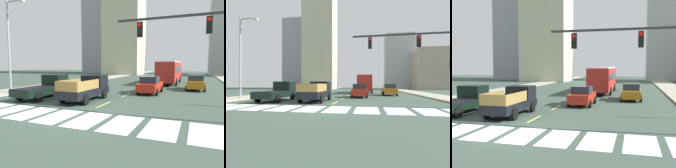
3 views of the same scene
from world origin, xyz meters
The scene contains 24 objects.
ground_plane centered at (0.00, 0.00, 0.00)m, with size 160.00×160.00×0.00m, color #384B40.
sidewalk_left centered at (-11.79, 18.00, 0.07)m, with size 3.59×110.00×0.15m, color #9F9B87.
crosswalk_stripe_3 centered at (-2.85, 0.00, 0.00)m, with size 1.52×3.07×0.01m, color silver.
crosswalk_stripe_4 centered at (-0.95, 0.00, 0.00)m, with size 1.52×3.07×0.01m, color silver.
crosswalk_stripe_5 centered at (0.95, 0.00, 0.00)m, with size 1.52×3.07×0.01m, color silver.
crosswalk_stripe_6 centered at (2.85, 0.00, 0.00)m, with size 1.52×3.07×0.01m, color silver.
crosswalk_stripe_7 centered at (4.75, 0.00, 0.00)m, with size 1.52×3.07×0.01m, color silver.
crosswalk_stripe_8 centered at (6.65, 0.00, 0.00)m, with size 1.52×3.07×0.01m, color silver.
lane_dash_0 centered at (0.00, 4.00, 0.00)m, with size 0.16×2.40×0.01m, color #D7CC56.
lane_dash_1 centered at (0.00, 9.00, 0.00)m, with size 0.16×2.40×0.01m, color #D7CC56.
lane_dash_2 centered at (0.00, 14.00, 0.00)m, with size 0.16×2.40×0.01m, color #D7CC56.
lane_dash_3 centered at (0.00, 19.00, 0.00)m, with size 0.16×2.40×0.01m, color #D7CC56.
lane_dash_4 centered at (0.00, 24.00, 0.00)m, with size 0.16×2.40×0.01m, color #D7CC56.
lane_dash_5 centered at (0.00, 29.00, 0.00)m, with size 0.16×2.40×0.01m, color #D7CC56.
lane_dash_6 centered at (0.00, 34.00, 0.00)m, with size 0.16×2.40×0.01m, color #D7CC56.
lane_dash_7 centered at (0.00, 39.00, 0.00)m, with size 0.16×2.40×0.01m, color #D7CC56.
pickup_stakebed centered at (-2.09, 5.33, 0.94)m, with size 2.18×5.20×1.96m.
pickup_dark centered at (-6.02, 5.02, 0.92)m, with size 2.18×5.20×1.96m.
city_bus centered at (2.31, 22.53, 1.95)m, with size 2.72×10.80×3.32m.
sedan_near_left centered at (1.85, 10.97, 0.86)m, with size 2.02×4.40×1.72m.
sedan_far centered at (6.01, 15.56, 0.86)m, with size 2.02×4.40×1.72m.
traffic_signal_gantry centered at (7.74, 2.28, 4.20)m, with size 8.95×0.27×6.00m.
block_mid_right centered at (-24.63, 54.93, 13.62)m, with size 10.66×8.42×27.25m, color #9394A0.
block_low_left centered at (14.01, 56.12, 9.94)m, with size 10.06×7.16×19.89m, color #979DA2.
Camera 3 is at (6.34, -12.05, 3.46)m, focal length 42.42 mm.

